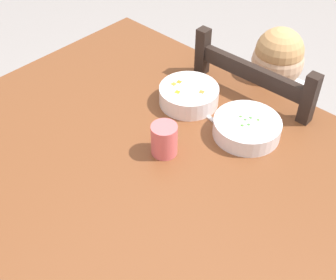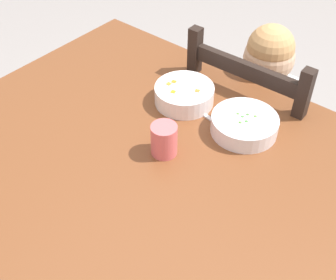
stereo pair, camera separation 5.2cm
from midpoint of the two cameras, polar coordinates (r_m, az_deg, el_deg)
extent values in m
cube|color=brown|center=(1.16, -4.13, -4.87)|extent=(1.30, 1.09, 0.04)
cylinder|color=brown|center=(1.96, -6.68, 3.20)|extent=(0.07, 0.07, 0.74)
cube|color=black|center=(1.78, 10.65, -0.42)|extent=(0.43, 0.43, 0.02)
cube|color=black|center=(2.01, 17.26, -4.21)|extent=(0.04, 0.04, 0.41)
cube|color=black|center=(2.11, 8.06, 0.31)|extent=(0.04, 0.04, 0.41)
cube|color=black|center=(1.77, 12.02, -11.44)|extent=(0.04, 0.04, 0.41)
cube|color=black|center=(1.88, 1.89, -5.86)|extent=(0.04, 0.04, 0.41)
cube|color=black|center=(1.42, 14.76, 0.05)|extent=(0.04, 0.04, 0.51)
cube|color=black|center=(1.55, 2.28, 5.93)|extent=(0.04, 0.04, 0.51)
cube|color=black|center=(1.37, 8.99, 8.93)|extent=(0.36, 0.03, 0.05)
cube|color=black|center=(1.46, 8.35, 3.92)|extent=(0.36, 0.03, 0.05)
cube|color=silver|center=(1.65, 10.85, 3.35)|extent=(0.22, 0.14, 0.32)
sphere|color=#D5AC88|center=(1.51, 12.01, 10.30)|extent=(0.17, 0.17, 0.17)
sphere|color=tan|center=(1.49, 12.22, 11.54)|extent=(0.16, 0.16, 0.16)
cylinder|color=#3F4C72|center=(1.85, 5.96, -6.75)|extent=(0.07, 0.07, 0.43)
cylinder|color=#3F4C72|center=(1.81, 8.83, -8.39)|extent=(0.07, 0.07, 0.43)
cylinder|color=silver|center=(1.58, 5.31, 5.77)|extent=(0.06, 0.27, 0.14)
cylinder|color=silver|center=(1.48, 13.49, 1.80)|extent=(0.06, 0.27, 0.14)
cylinder|color=white|center=(1.25, 8.68, 1.96)|extent=(0.19, 0.19, 0.05)
cylinder|color=white|center=(1.26, 8.58, 1.21)|extent=(0.08, 0.08, 0.01)
cylinder|color=#518F3D|center=(1.24, 8.71, 2.23)|extent=(0.15, 0.15, 0.03)
sphere|color=#4C9335|center=(1.22, 8.09, 2.11)|extent=(0.01, 0.01, 0.01)
sphere|color=#49883B|center=(1.25, 9.08, 3.13)|extent=(0.01, 0.01, 0.01)
sphere|color=#4A983F|center=(1.22, 8.90, 2.25)|extent=(0.01, 0.01, 0.01)
sphere|color=#5B9046|center=(1.25, 7.84, 3.24)|extent=(0.01, 0.01, 0.01)
sphere|color=#5E9A42|center=(1.24, 10.05, 2.89)|extent=(0.01, 0.01, 0.01)
sphere|color=#4E9446|center=(1.24, 8.43, 2.87)|extent=(0.01, 0.01, 0.01)
cylinder|color=white|center=(1.34, 1.00, 5.87)|extent=(0.18, 0.18, 0.06)
cylinder|color=white|center=(1.35, 0.99, 5.03)|extent=(0.08, 0.08, 0.01)
cylinder|color=orange|center=(1.33, 1.00, 6.16)|extent=(0.15, 0.15, 0.03)
cube|color=orange|center=(1.31, 2.68, 6.22)|extent=(0.02, 0.02, 0.01)
cube|color=orange|center=(1.34, -1.03, 7.11)|extent=(0.01, 0.01, 0.01)
cube|color=orange|center=(1.31, -0.47, 6.10)|extent=(0.02, 0.02, 0.01)
cube|color=orange|center=(1.35, -0.35, 7.41)|extent=(0.02, 0.02, 0.01)
cube|color=silver|center=(1.30, 4.21, 2.83)|extent=(0.10, 0.03, 0.00)
ellipsoid|color=silver|center=(1.33, 2.16, 4.29)|extent=(0.05, 0.04, 0.01)
cylinder|color=#E16367|center=(1.16, -1.80, 0.01)|extent=(0.07, 0.07, 0.09)
camera|label=1|loc=(0.03, 88.70, 1.20)|focal=47.07mm
camera|label=2|loc=(0.03, -91.30, -1.20)|focal=47.07mm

